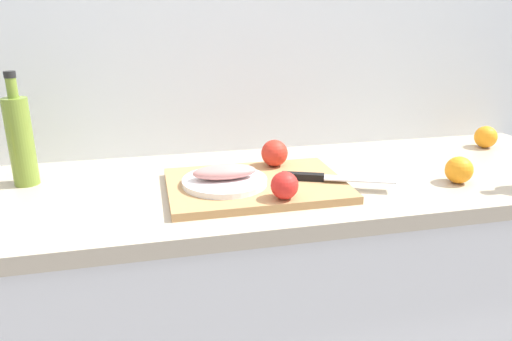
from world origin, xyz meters
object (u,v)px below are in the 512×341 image
Objects in this scene: white_plate at (225,181)px; fish_fillet at (224,172)px; chef_knife at (323,178)px; orange_0 at (486,137)px; cutting_board at (256,185)px; olive_oil_bottle at (20,139)px.

white_plate is 0.03m from fish_fillet.
chef_knife is 3.86× the size of orange_0.
fish_fillet reaches higher than chef_knife.
fish_fillet is at bearing -167.49° from orange_0.
chef_knife is at bearing -11.35° from cutting_board.
orange_0 is (0.83, 0.20, 0.03)m from cutting_board.
chef_knife is at bearing -7.54° from fish_fillet.
white_plate is 1.33× the size of fish_fillet.
chef_knife reaches higher than cutting_board.
olive_oil_bottle reaches higher than fish_fillet.
olive_oil_bottle is (-0.76, 0.21, 0.09)m from chef_knife.
cutting_board is 2.10× the size of white_plate.
orange_0 is at bearing 13.64° from cutting_board.
cutting_board is at bearing -166.36° from orange_0.
white_plate is 0.94m from orange_0.
white_plate is 2.96× the size of orange_0.
orange_0 reaches higher than chef_knife.
orange_0 is at bearing 41.23° from chef_knife.
chef_knife is at bearing -15.37° from olive_oil_bottle.
olive_oil_bottle is at bearing -178.82° from orange_0.
cutting_board is 6.22× the size of orange_0.
fish_fillet is 0.94m from orange_0.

